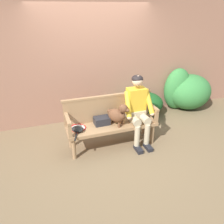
# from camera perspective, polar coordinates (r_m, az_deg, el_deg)

# --- Properties ---
(ground_plane) EXTENTS (40.00, 40.00, 0.00)m
(ground_plane) POSITION_cam_1_polar(r_m,az_deg,el_deg) (4.29, -0.00, -8.53)
(ground_plane) COLOR brown
(brick_garden_fence) EXTENTS (8.00, 0.30, 2.80)m
(brick_garden_fence) POSITION_cam_1_polar(r_m,az_deg,el_deg) (4.98, -5.35, 13.91)
(brick_garden_fence) COLOR #936651
(brick_garden_fence) RESTS_ON ground
(hedge_bush_mid_right) EXTENTS (0.71, 0.50, 1.06)m
(hedge_bush_mid_right) POSITION_cam_1_polar(r_m,az_deg,el_deg) (5.81, 16.64, 5.78)
(hedge_bush_mid_right) COLOR #337538
(hedge_bush_mid_right) RESTS_ON ground
(hedge_bush_far_left) EXTENTS (1.13, 0.94, 0.89)m
(hedge_bush_far_left) POSITION_cam_1_polar(r_m,az_deg,el_deg) (5.95, 19.46, 4.98)
(hedge_bush_far_left) COLOR #337538
(hedge_bush_far_left) RESTS_ON ground
(hedge_bush_far_right) EXTENTS (1.19, 0.84, 0.59)m
(hedge_bush_far_right) POSITION_cam_1_polar(r_m,az_deg,el_deg) (5.29, 7.18, 1.95)
(hedge_bush_far_right) COLOR #194C1E
(hedge_bush_far_right) RESTS_ON ground
(garden_bench) EXTENTS (1.68, 0.49, 0.46)m
(garden_bench) POSITION_cam_1_polar(r_m,az_deg,el_deg) (4.08, -0.00, -3.94)
(garden_bench) COLOR #93704C
(garden_bench) RESTS_ON ground
(bench_backrest) EXTENTS (1.72, 0.06, 0.50)m
(bench_backrest) POSITION_cam_1_polar(r_m,az_deg,el_deg) (4.11, -0.96, 1.28)
(bench_backrest) COLOR #93704C
(bench_backrest) RESTS_ON garden_bench
(bench_armrest_left_end) EXTENTS (0.06, 0.49, 0.28)m
(bench_armrest_left_end) POSITION_cam_1_polar(r_m,az_deg,el_deg) (3.72, -11.30, -2.97)
(bench_armrest_left_end) COLOR #93704C
(bench_armrest_left_end) RESTS_ON garden_bench
(bench_armrest_right_end) EXTENTS (0.06, 0.49, 0.28)m
(bench_armrest_right_end) POSITION_cam_1_polar(r_m,az_deg,el_deg) (4.19, 10.80, 0.44)
(bench_armrest_right_end) COLOR #93704C
(bench_armrest_right_end) RESTS_ON garden_bench
(person_seated) EXTENTS (0.56, 0.64, 1.33)m
(person_seated) POSITION_cam_1_polar(r_m,az_deg,el_deg) (4.09, 6.68, 1.19)
(person_seated) COLOR black
(person_seated) RESTS_ON ground
(dog_on_bench) EXTENTS (0.37, 0.40, 0.44)m
(dog_on_bench) POSITION_cam_1_polar(r_m,az_deg,el_deg) (3.91, 1.61, -0.62)
(dog_on_bench) COLOR brown
(dog_on_bench) RESTS_ON garden_bench
(tennis_racket) EXTENTS (0.36, 0.58, 0.03)m
(tennis_racket) POSITION_cam_1_polar(r_m,az_deg,el_deg) (3.93, -8.94, -4.30)
(tennis_racket) COLOR red
(tennis_racket) RESTS_ON garden_bench
(baseball_glove) EXTENTS (0.28, 0.27, 0.09)m
(baseball_glove) POSITION_cam_1_polar(r_m,az_deg,el_deg) (3.84, -8.97, -4.44)
(baseball_glove) COLOR black
(baseball_glove) RESTS_ON garden_bench
(sports_bag) EXTENTS (0.29, 0.21, 0.14)m
(sports_bag) POSITION_cam_1_polar(r_m,az_deg,el_deg) (4.02, -2.66, -2.27)
(sports_bag) COLOR #232328
(sports_bag) RESTS_ON garden_bench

